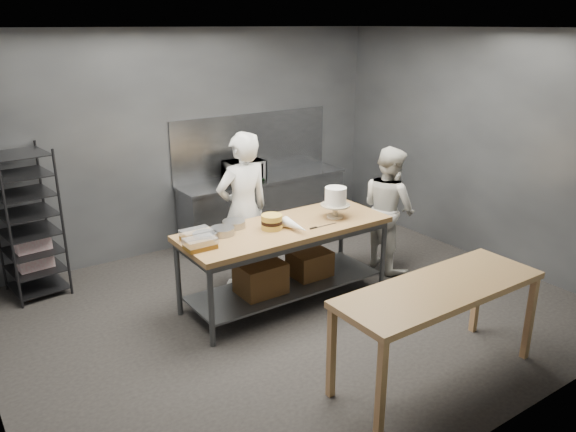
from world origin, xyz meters
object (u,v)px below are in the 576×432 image
Objects in this scene: speed_rack at (29,224)px; microwave at (244,171)px; frosted_cake_stand at (336,199)px; near_counter at (440,295)px; chef_right at (389,208)px; work_table at (284,255)px; chef_behind at (243,210)px; layer_cake at (272,222)px.

speed_rack is 2.91m from microwave.
near_counter is at bearing -100.66° from frosted_cake_stand.
microwave is at bearing 34.34° from chef_right.
work_table is at bearing -107.73° from microwave.
frosted_cake_stand is (-1.00, -0.14, 0.34)m from chef_right.
chef_behind reaches higher than microwave.
work_table is at bearing 172.52° from frosted_cake_stand.
chef_right is at bearing 8.19° from frosted_cake_stand.
work_table is at bearing -2.03° from layer_cake.
chef_behind is (-0.13, 0.67, 0.37)m from work_table.
chef_behind reaches higher than work_table.
layer_cake is at bearing -111.93° from microwave.
work_table is 6.71× the size of frosted_cake_stand.
layer_cake is at bearing 103.06° from near_counter.
chef_right is 6.91× the size of layer_cake.
speed_rack is 3.23× the size of microwave.
near_counter is 3.92m from microwave.
chef_right is 1.07m from frosted_cake_stand.
chef_right is at bearing -24.54° from speed_rack.
chef_behind is 8.13× the size of layer_cake.
near_counter is at bearing -76.94° from layer_cake.
near_counter is at bearing -81.34° from work_table.
chef_right is at bearing 1.66° from layer_cake.
chef_right is (1.65, 0.06, 0.23)m from work_table.
speed_rack is 3.54m from frosted_cake_stand.
frosted_cake_stand reaches higher than layer_cake.
near_counter is 2.44m from chef_right.
near_counter is at bearing 151.76° from chef_right.
chef_behind is at bearing -28.83° from speed_rack.
near_counter is at bearing -94.69° from microwave.
speed_rack is 2.82m from layer_cake.
microwave is (0.62, 1.94, 0.48)m from work_table.
speed_rack is at bearing -178.42° from microwave.
speed_rack is 1.09× the size of chef_right.
chef_behind reaches higher than near_counter.
chef_behind is 1.18× the size of chef_right.
near_counter is 3.69× the size of microwave.
near_counter is 4.62m from speed_rack.
speed_rack is 0.93× the size of chef_behind.
work_table is 0.78m from chef_behind.
work_table reaches higher than near_counter.
layer_cake is (-0.78, -1.93, -0.05)m from microwave.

